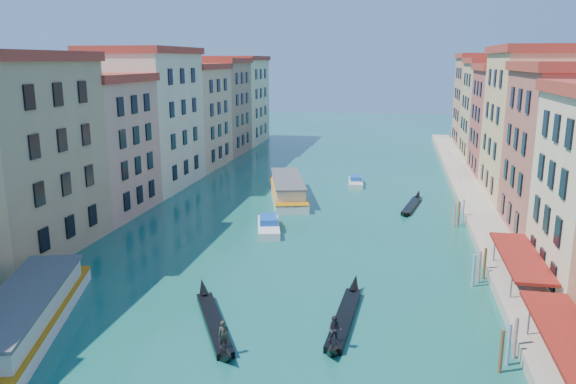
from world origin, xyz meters
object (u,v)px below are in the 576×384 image
vaporetto_near (25,316)px  gondola_fore (214,320)px  vaporetto_far (288,188)px  gondola_right (344,317)px

vaporetto_near → gondola_fore: vaporetto_near is taller
vaporetto_far → gondola_fore: bearing=-101.6°
vaporetto_far → gondola_right: 39.62m
vaporetto_near → gondola_right: 23.03m
vaporetto_near → gondola_right: vaporetto_near is taller
vaporetto_far → gondola_right: vaporetto_far is taller
gondola_fore → gondola_right: size_ratio=0.91×
vaporetto_near → vaporetto_far: size_ratio=1.05×
vaporetto_near → gondola_fore: (12.88, 3.64, -0.90)m
gondola_right → gondola_fore: bearing=-162.5°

